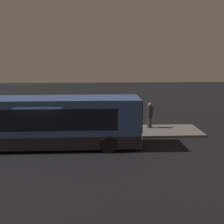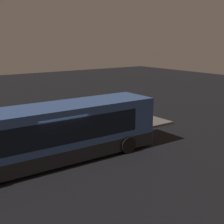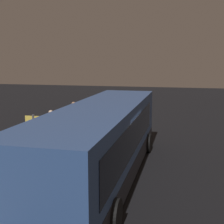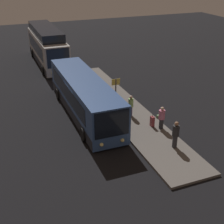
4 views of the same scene
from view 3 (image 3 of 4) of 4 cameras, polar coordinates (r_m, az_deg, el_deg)
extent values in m
plane|color=black|center=(12.17, -0.85, -11.90)|extent=(80.00, 80.00, 0.00)
cube|color=#605B56|center=(13.22, -14.46, -10.06)|extent=(20.00, 3.12, 0.16)
cube|color=#33518C|center=(11.61, -1.78, -5.27)|extent=(11.21, 2.48, 2.65)
cube|color=black|center=(11.90, -1.76, -9.80)|extent=(11.16, 2.50, 0.70)
cube|color=black|center=(11.27, -2.16, -4.06)|extent=(9.20, 2.51, 1.16)
cube|color=black|center=(16.92, 3.16, 0.75)|extent=(0.06, 2.18, 1.69)
sphere|color=#F9E58C|center=(17.30, 0.91, -3.25)|extent=(0.24, 0.24, 0.24)
sphere|color=#F9E58C|center=(17.07, 5.39, -3.48)|extent=(0.24, 0.24, 0.24)
cylinder|color=black|center=(15.74, -2.53, -5.15)|extent=(0.90, 0.30, 0.90)
cylinder|color=black|center=(15.28, 6.51, -5.67)|extent=(0.90, 0.30, 0.90)
cylinder|color=black|center=(9.36, -15.26, -16.12)|extent=(0.90, 0.30, 0.90)
cylinder|color=black|center=(8.54, 0.34, -18.37)|extent=(0.90, 0.30, 0.90)
cylinder|color=#2D2D33|center=(17.28, -11.01, -3.74)|extent=(0.37, 0.37, 0.73)
cylinder|color=#CC6B8C|center=(17.14, -11.09, -1.50)|extent=(0.52, 0.52, 0.64)
sphere|color=beige|center=(17.06, -11.13, -0.06)|extent=(0.24, 0.24, 0.24)
cube|color=#598C59|center=(16.89, -11.22, -2.60)|extent=(0.21, 0.31, 0.24)
cylinder|color=#4C476B|center=(14.58, -11.10, -6.25)|extent=(0.36, 0.36, 0.73)
cylinder|color=#8CB766|center=(14.41, -11.19, -3.65)|extent=(0.52, 0.52, 0.63)
sphere|color=beige|center=(14.32, -11.24, -1.95)|extent=(0.24, 0.24, 0.24)
cylinder|color=#2D2D33|center=(19.28, -6.96, -2.14)|extent=(0.42, 0.42, 0.80)
cylinder|color=#262628|center=(19.15, -7.01, 0.05)|extent=(0.59, 0.59, 0.70)
sphere|color=#9E7051|center=(19.07, -7.04, 1.47)|extent=(0.26, 0.26, 0.26)
cube|color=maroon|center=(16.67, -10.42, -4.23)|extent=(0.33, 0.21, 0.73)
cylinder|color=black|center=(16.56, -10.47, -2.60)|extent=(0.02, 0.02, 0.24)
cylinder|color=#4C4C51|center=(12.39, -14.00, -5.57)|extent=(0.10, 0.10, 2.24)
cube|color=#E5C64C|center=(12.20, -14.16, -1.83)|extent=(0.04, 0.67, 0.49)
camera|label=1|loc=(19.99, 59.52, 7.08)|focal=50.00mm
camera|label=2|loc=(11.79, 80.46, 9.07)|focal=50.00mm
camera|label=4|loc=(32.24, 19.70, 20.00)|focal=50.00mm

